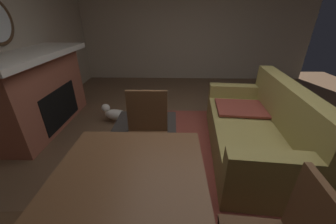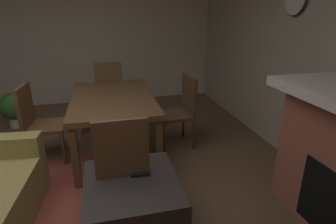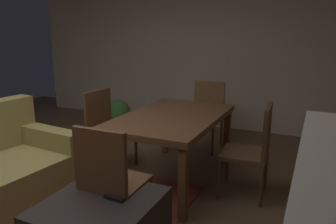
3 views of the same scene
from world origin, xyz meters
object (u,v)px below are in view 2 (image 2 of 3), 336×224
object	(u,v)px
potted_plant	(13,108)
tv_remote	(140,174)
dining_chair_east	(109,89)
dining_chair_north	(37,119)
ottoman_coffee_table	(133,203)
dining_chair_west	(121,159)
dining_chair_south	(181,107)
dining_table	(113,102)

from	to	relation	value
potted_plant	tv_remote	bearing A→B (deg)	-147.01
dining_chair_east	dining_chair_north	size ratio (longest dim) A/B	1.00
ottoman_coffee_table	dining_chair_west	world-z (taller)	dining_chair_west
dining_chair_south	dining_chair_north	xyz separation A→B (m)	(0.00, 1.75, 0.00)
ottoman_coffee_table	potted_plant	bearing A→B (deg)	30.99
dining_table	potted_plant	bearing A→B (deg)	51.38
tv_remote	dining_chair_west	world-z (taller)	dining_chair_west
dining_chair_west	dining_chair_north	bearing A→B (deg)	36.85
dining_chair_east	potted_plant	size ratio (longest dim) A/B	1.68
ottoman_coffee_table	dining_table	world-z (taller)	dining_table
dining_table	dining_chair_east	bearing A→B (deg)	-0.09
potted_plant	dining_chair_north	bearing A→B (deg)	-153.11
potted_plant	dining_chair_east	bearing A→B (deg)	-90.32
ottoman_coffee_table	dining_chair_south	distance (m)	1.63
dining_chair_west	dining_chair_south	world-z (taller)	same
dining_chair_west	potted_plant	distance (m)	2.77
dining_chair_west	potted_plant	world-z (taller)	dining_chair_west
ottoman_coffee_table	dining_chair_south	size ratio (longest dim) A/B	0.88
dining_chair_west	potted_plant	bearing A→B (deg)	32.15
dining_chair_east	potted_plant	bearing A→B (deg)	89.68
dining_table	dining_chair_west	size ratio (longest dim) A/B	1.66
tv_remote	dining_chair_south	world-z (taller)	dining_chair_south
ottoman_coffee_table	potted_plant	world-z (taller)	potted_plant
tv_remote	dining_table	world-z (taller)	dining_table
ottoman_coffee_table	potted_plant	xyz separation A→B (m)	(2.54, 1.52, 0.10)
ottoman_coffee_table	dining_chair_west	xyz separation A→B (m)	(0.20, 0.06, 0.31)
dining_table	tv_remote	bearing A→B (deg)	-173.86
dining_table	dining_chair_north	xyz separation A→B (m)	(0.01, 0.88, -0.14)
dining_chair_south	dining_chair_north	world-z (taller)	same
dining_chair_west	dining_chair_south	size ratio (longest dim) A/B	1.00
tv_remote	dining_chair_south	distance (m)	1.50
tv_remote	dining_chair_east	xyz separation A→B (m)	(2.47, 0.14, 0.08)
tv_remote	potted_plant	xyz separation A→B (m)	(2.48, 1.61, -0.13)
dining_chair_west	potted_plant	xyz separation A→B (m)	(2.33, 1.47, -0.20)
dining_chair_east	dining_chair_south	world-z (taller)	same
dining_table	dining_chair_east	size ratio (longest dim) A/B	1.66
tv_remote	dining_chair_south	xyz separation A→B (m)	(1.31, -0.74, 0.08)
ottoman_coffee_table	dining_table	distance (m)	1.44
ottoman_coffee_table	dining_chair_east	world-z (taller)	dining_chair_east
dining_chair_east	dining_chair_south	xyz separation A→B (m)	(-1.16, -0.87, 0.00)
tv_remote	dining_chair_east	bearing A→B (deg)	6.18
dining_table	dining_chair_east	distance (m)	1.17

